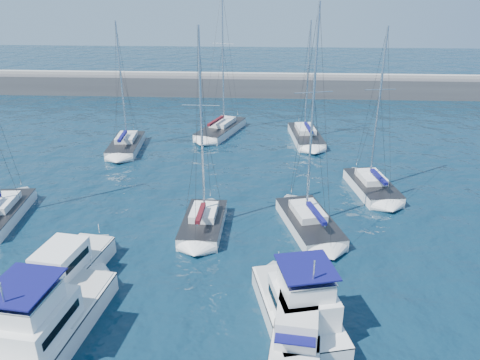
# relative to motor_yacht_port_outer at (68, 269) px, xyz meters

# --- Properties ---
(ground) EXTENTS (220.00, 220.00, 0.00)m
(ground) POSITION_rel_motor_yacht_port_outer_xyz_m (8.51, 0.52, -0.94)
(ground) COLOR black
(ground) RESTS_ON ground
(breakwater) EXTENTS (160.00, 6.00, 4.45)m
(breakwater) POSITION_rel_motor_yacht_port_outer_xyz_m (8.51, 52.52, 0.11)
(breakwater) COLOR #424244
(breakwater) RESTS_ON ground
(motor_yacht_port_outer) EXTENTS (3.70, 7.30, 3.20)m
(motor_yacht_port_outer) POSITION_rel_motor_yacht_port_outer_xyz_m (0.00, 0.00, 0.00)
(motor_yacht_port_outer) COLOR white
(motor_yacht_port_outer) RESTS_ON ground
(motor_yacht_port_inner) EXTENTS (4.80, 9.51, 4.69)m
(motor_yacht_port_inner) POSITION_rel_motor_yacht_port_outer_xyz_m (0.85, -5.37, 0.19)
(motor_yacht_port_inner) COLOR white
(motor_yacht_port_inner) RESTS_ON ground
(motor_yacht_stbd_inner) EXTENTS (5.23, 8.21, 4.69)m
(motor_yacht_stbd_inner) POSITION_rel_motor_yacht_port_outer_xyz_m (14.08, -3.21, 0.19)
(motor_yacht_stbd_inner) COLOR white
(motor_yacht_stbd_inner) RESTS_ON ground
(motor_yacht_stbd_outer) EXTENTS (3.09, 6.31, 3.20)m
(motor_yacht_stbd_outer) POSITION_rel_motor_yacht_port_outer_xyz_m (13.87, -4.80, 0.00)
(motor_yacht_stbd_outer) COLOR silver
(motor_yacht_stbd_outer) RESTS_ON ground
(sailboat_mid_a) EXTENTS (3.87, 7.96, 15.52)m
(sailboat_mid_a) POSITION_rel_motor_yacht_port_outer_xyz_m (-8.66, 7.77, -0.41)
(sailboat_mid_a) COLOR white
(sailboat_mid_a) RESTS_ON ground
(sailboat_mid_c) EXTENTS (3.11, 6.59, 15.12)m
(sailboat_mid_c) POSITION_rel_motor_yacht_port_outer_xyz_m (7.52, 7.09, -0.39)
(sailboat_mid_c) COLOR white
(sailboat_mid_c) RESTS_ON ground
(sailboat_mid_d) EXTENTS (5.02, 8.11, 16.57)m
(sailboat_mid_d) POSITION_rel_motor_yacht_port_outer_xyz_m (15.51, 7.68, -0.39)
(sailboat_mid_d) COLOR silver
(sailboat_mid_d) RESTS_ON ground
(sailboat_mid_e) EXTENTS (4.21, 7.38, 14.47)m
(sailboat_mid_e) POSITION_rel_motor_yacht_port_outer_xyz_m (21.62, 14.68, -0.41)
(sailboat_mid_e) COLOR white
(sailboat_mid_e) RESTS_ON ground
(sailboat_back_a) EXTENTS (3.62, 7.76, 13.95)m
(sailboat_back_a) POSITION_rel_motor_yacht_port_outer_xyz_m (-3.40, 24.62, -0.42)
(sailboat_back_a) COLOR silver
(sailboat_back_a) RESTS_ON ground
(sailboat_back_b) EXTENTS (5.87, 9.54, 17.03)m
(sailboat_back_b) POSITION_rel_motor_yacht_port_outer_xyz_m (6.60, 31.17, -0.41)
(sailboat_back_b) COLOR silver
(sailboat_back_b) RESTS_ON ground
(sailboat_back_c) EXTENTS (3.95, 8.76, 13.76)m
(sailboat_back_c) POSITION_rel_motor_yacht_port_outer_xyz_m (16.79, 28.95, -0.44)
(sailboat_back_c) COLOR white
(sailboat_back_c) RESTS_ON ground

